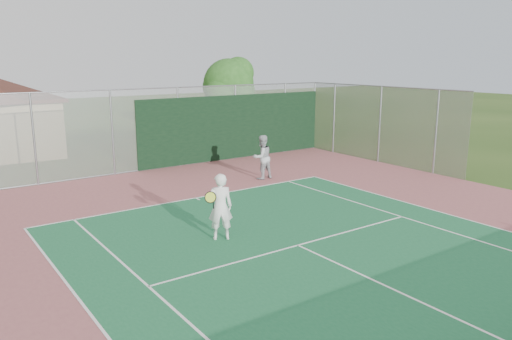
{
  "coord_description": "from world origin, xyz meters",
  "views": [
    {
      "loc": [
        -7.89,
        -2.86,
        4.72
      ],
      "look_at": [
        0.73,
        9.29,
        1.39
      ],
      "focal_mm": 35.0,
      "sensor_mm": 36.0,
      "label": 1
    }
  ],
  "objects": [
    {
      "name": "side_fence_right",
      "position": [
        10.0,
        12.5,
        1.75
      ],
      "size": [
        0.08,
        9.0,
        3.5
      ],
      "color": "gray",
      "rests_on": "ground"
    },
    {
      "name": "tree",
      "position": [
        7.78,
        21.84,
        3.18
      ],
      "size": [
        3.47,
        3.28,
        4.83
      ],
      "color": "#392114",
      "rests_on": "ground"
    },
    {
      "name": "back_fence",
      "position": [
        2.11,
        16.98,
        1.67
      ],
      "size": [
        20.08,
        0.11,
        3.53
      ],
      "color": "gray",
      "rests_on": "ground"
    },
    {
      "name": "player_white_front",
      "position": [
        -1.38,
        7.95,
        0.9
      ],
      "size": [
        1.06,
        0.84,
        1.79
      ],
      "rotation": [
        0.0,
        0.0,
        2.72
      ],
      "color": "white",
      "rests_on": "ground"
    },
    {
      "name": "player_grey_back",
      "position": [
        3.54,
        12.84,
        0.88
      ],
      "size": [
        0.87,
        0.69,
        1.76
      ],
      "rotation": [
        0.0,
        0.0,
        3.17
      ],
      "color": "#B1B4B7",
      "rests_on": "ground"
    }
  ]
}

